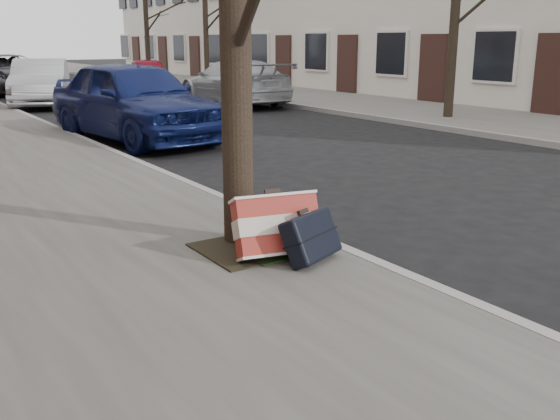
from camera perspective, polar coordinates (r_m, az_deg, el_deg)
ground at (r=6.14m, az=19.53°, el=-4.11°), size 120.00×120.00×0.00m
far_sidewalk at (r=22.33m, az=0.48°, el=10.51°), size 4.00×70.00×0.12m
dirt_patch at (r=5.64m, az=-2.88°, el=-3.54°), size 0.85×0.85×0.02m
suitcase_red at (r=5.36m, az=-0.28°, el=-1.48°), size 0.80×0.55×0.56m
suitcase_navy at (r=5.28m, az=2.84°, el=-2.41°), size 0.65×0.51×0.45m
car_near_front at (r=12.74m, az=-13.14°, el=9.75°), size 2.41×4.84×1.59m
car_near_mid at (r=20.33m, az=-21.02°, el=10.82°), size 2.71×4.46×1.39m
car_near_back at (r=25.54m, az=-23.56°, el=11.32°), size 2.91×5.29×1.40m
car_far_front at (r=19.40m, az=-4.25°, el=11.55°), size 2.05×4.72×1.35m
car_far_back at (r=25.29m, az=-12.15°, el=12.06°), size 2.53×4.04×1.28m
tree_far_a at (r=15.87m, az=15.74°, el=17.32°), size 0.23×0.23×5.05m
tree_far_b at (r=26.06m, az=-6.84°, el=17.19°), size 0.21×0.21×5.41m
tree_far_c at (r=31.62m, az=-12.12°, el=16.26°), size 0.23×0.23×5.01m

